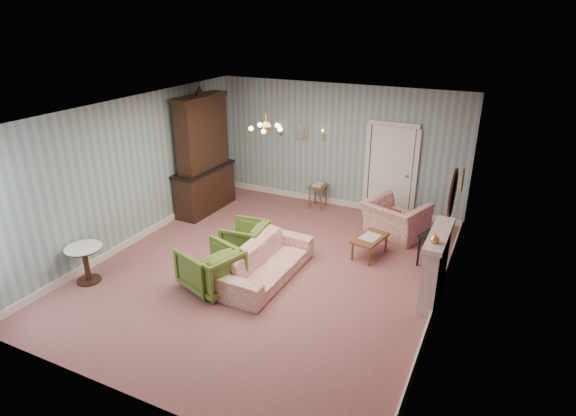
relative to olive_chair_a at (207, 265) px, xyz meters
The scene contains 27 objects.
floor 1.25m from the olive_chair_a, 55.34° to the left, with size 7.00×7.00×0.00m, color #985D58.
ceiling 2.75m from the olive_chair_a, 55.34° to the left, with size 7.00×7.00×0.00m, color white.
wall_back 4.64m from the olive_chair_a, 81.48° to the left, with size 6.00×6.00×0.00m, color gray.
wall_front 2.82m from the olive_chair_a, 75.18° to the right, with size 6.00×6.00×0.00m, color gray.
wall_left 2.73m from the olive_chair_a, 157.43° to the left, with size 7.00×7.00×0.00m, color gray.
wall_right 3.93m from the olive_chair_a, 14.78° to the left, with size 7.00×7.00×0.00m, color gray.
wall_right_floral 3.92m from the olive_chair_a, 14.84° to the left, with size 7.00×7.00×0.00m, color #C26175.
door 4.89m from the olive_chair_a, 66.02° to the left, with size 1.12×0.12×2.16m, color white, non-canonical shape.
olive_chair_a is the anchor object (origin of this frame).
olive_chair_b 0.17m from the olive_chair_a, ahead, with size 0.80×0.75×0.82m, color #526F26.
olive_chair_c 1.21m from the olive_chair_a, 88.20° to the left, with size 0.75×0.70×0.77m, color #526F26.
sofa_chintz 1.05m from the olive_chair_a, 41.31° to the left, with size 2.16×0.63×0.84m, color #AC4845.
wingback_chair 4.13m from the olive_chair_a, 54.35° to the left, with size 1.16×0.76×1.02m, color #AC4845.
dresser 3.60m from the olive_chair_a, 125.05° to the left, with size 0.59×1.72×2.86m, color black, non-canonical shape.
fireplace 3.79m from the olive_chair_a, 21.19° to the left, with size 0.30×1.40×1.16m, color beige, non-canonical shape.
mantel_vase 3.73m from the olive_chair_a, 15.43° to the left, with size 0.15×0.15×0.15m, color gold.
oval_mirror 4.14m from the olive_chair_a, 20.66° to the left, with size 0.04×0.76×0.84m, color white, non-canonical shape.
framed_print 4.70m from the olive_chair_a, 36.76° to the left, with size 0.04×0.34×0.42m, color gold, non-canonical shape.
coffee_table 3.14m from the olive_chair_a, 45.78° to the left, with size 0.45×0.80×0.41m, color brown, non-canonical shape.
side_table_black 4.08m from the olive_chair_a, 35.53° to the left, with size 0.42×0.42×0.63m, color black, non-canonical shape.
pedestal_table 2.13m from the olive_chair_a, 158.60° to the right, with size 0.62×0.62×0.67m, color black, non-canonical shape.
nesting_table 4.13m from the olive_chair_a, 85.17° to the left, with size 0.36×0.46×0.61m, color brown, non-canonical shape.
gilt_mirror_back 4.62m from the olive_chair_a, 92.98° to the left, with size 0.28×0.06×0.36m, color gold, non-canonical shape.
sconce_left 4.66m from the olive_chair_a, 100.04° to the left, with size 0.16×0.12×0.30m, color gold, non-canonical shape.
sconce_right 4.60m from the olive_chair_a, 85.85° to the left, with size 0.16×0.12×0.30m, color gold, non-canonical shape.
chandelier 2.51m from the olive_chair_a, 55.34° to the left, with size 0.56×0.56×0.36m, color gold, non-canonical shape.
burgundy_cushion 3.97m from the olive_chair_a, 53.68° to the left, with size 0.38×0.10×0.38m, color maroon.
Camera 1 is at (3.62, -6.74, 4.41)m, focal length 29.66 mm.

